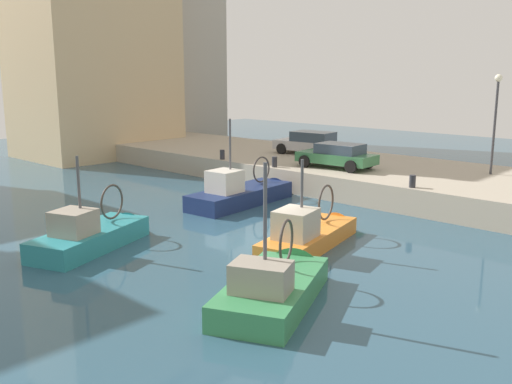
{
  "coord_description": "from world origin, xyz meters",
  "views": [
    {
      "loc": [
        -15.17,
        -13.79,
        6.14
      ],
      "look_at": [
        1.98,
        2.3,
        1.2
      ],
      "focal_mm": 40.26,
      "sensor_mm": 36.0,
      "label": 1
    }
  ],
  "objects_px": {
    "mooring_bollard_south": "(412,181)",
    "mooring_bollard_north": "(222,155)",
    "parked_car_silver": "(311,143)",
    "parked_car_green": "(338,155)",
    "fishing_boat_navy": "(245,200)",
    "mooring_bollard_mid": "(274,162)",
    "fishing_boat_orange": "(312,240)",
    "quay_streetlamp": "(496,108)",
    "fishing_boat_green": "(277,295)",
    "fishing_boat_teal": "(97,243)"
  },
  "relations": [
    {
      "from": "parked_car_green",
      "to": "mooring_bollard_north",
      "type": "height_order",
      "value": "parked_car_green"
    },
    {
      "from": "fishing_boat_green",
      "to": "parked_car_silver",
      "type": "bearing_deg",
      "value": 35.21
    },
    {
      "from": "fishing_boat_orange",
      "to": "fishing_boat_navy",
      "type": "relative_size",
      "value": 0.92
    },
    {
      "from": "fishing_boat_orange",
      "to": "fishing_boat_teal",
      "type": "height_order",
      "value": "fishing_boat_teal"
    },
    {
      "from": "mooring_bollard_south",
      "to": "parked_car_silver",
      "type": "bearing_deg",
      "value": 62.0
    },
    {
      "from": "fishing_boat_navy",
      "to": "mooring_bollard_north",
      "type": "bearing_deg",
      "value": 56.22
    },
    {
      "from": "fishing_boat_green",
      "to": "parked_car_green",
      "type": "distance_m",
      "value": 15.32
    },
    {
      "from": "parked_car_silver",
      "to": "mooring_bollard_mid",
      "type": "bearing_deg",
      "value": -163.36
    },
    {
      "from": "fishing_boat_teal",
      "to": "quay_streetlamp",
      "type": "distance_m",
      "value": 19.54
    },
    {
      "from": "fishing_boat_orange",
      "to": "parked_car_silver",
      "type": "distance_m",
      "value": 14.93
    },
    {
      "from": "parked_car_silver",
      "to": "mooring_bollard_mid",
      "type": "relative_size",
      "value": 8.25
    },
    {
      "from": "fishing_boat_orange",
      "to": "quay_streetlamp",
      "type": "xyz_separation_m",
      "value": [
        12.26,
        -1.56,
        4.29
      ]
    },
    {
      "from": "fishing_boat_green",
      "to": "fishing_boat_teal",
      "type": "bearing_deg",
      "value": 95.48
    },
    {
      "from": "parked_car_green",
      "to": "quay_streetlamp",
      "type": "relative_size",
      "value": 0.87
    },
    {
      "from": "parked_car_green",
      "to": "parked_car_silver",
      "type": "bearing_deg",
      "value": 53.58
    },
    {
      "from": "fishing_boat_green",
      "to": "fishing_boat_navy",
      "type": "relative_size",
      "value": 0.86
    },
    {
      "from": "fishing_boat_navy",
      "to": "mooring_bollard_mid",
      "type": "bearing_deg",
      "value": 18.29
    },
    {
      "from": "parked_car_silver",
      "to": "fishing_boat_navy",
      "type": "bearing_deg",
      "value": -162.69
    },
    {
      "from": "fishing_boat_orange",
      "to": "fishing_boat_green",
      "type": "xyz_separation_m",
      "value": [
        -4.66,
        -2.37,
        -0.06
      ]
    },
    {
      "from": "fishing_boat_navy",
      "to": "mooring_bollard_mid",
      "type": "xyz_separation_m",
      "value": [
        3.43,
        1.13,
        1.34
      ]
    },
    {
      "from": "fishing_boat_navy",
      "to": "mooring_bollard_mid",
      "type": "height_order",
      "value": "fishing_boat_navy"
    },
    {
      "from": "fishing_boat_orange",
      "to": "fishing_boat_green",
      "type": "height_order",
      "value": "fishing_boat_green"
    },
    {
      "from": "fishing_boat_green",
      "to": "parked_car_silver",
      "type": "height_order",
      "value": "fishing_boat_green"
    },
    {
      "from": "mooring_bollard_mid",
      "to": "quay_streetlamp",
      "type": "relative_size",
      "value": 0.11
    },
    {
      "from": "fishing_boat_orange",
      "to": "mooring_bollard_mid",
      "type": "bearing_deg",
      "value": 49.13
    },
    {
      "from": "mooring_bollard_south",
      "to": "fishing_boat_orange",
      "type": "bearing_deg",
      "value": 176.85
    },
    {
      "from": "fishing_boat_navy",
      "to": "mooring_bollard_north",
      "type": "height_order",
      "value": "fishing_boat_navy"
    },
    {
      "from": "parked_car_silver",
      "to": "mooring_bollard_north",
      "type": "xyz_separation_m",
      "value": [
        -5.06,
        2.49,
        -0.44
      ]
    },
    {
      "from": "fishing_boat_teal",
      "to": "mooring_bollard_mid",
      "type": "height_order",
      "value": "fishing_boat_teal"
    },
    {
      "from": "fishing_boat_green",
      "to": "parked_car_silver",
      "type": "relative_size",
      "value": 1.26
    },
    {
      "from": "fishing_boat_navy",
      "to": "mooring_bollard_south",
      "type": "bearing_deg",
      "value": -63.42
    },
    {
      "from": "fishing_boat_teal",
      "to": "fishing_boat_green",
      "type": "bearing_deg",
      "value": -84.52
    },
    {
      "from": "mooring_bollard_mid",
      "to": "quay_streetlamp",
      "type": "height_order",
      "value": "quay_streetlamp"
    },
    {
      "from": "fishing_boat_orange",
      "to": "mooring_bollard_north",
      "type": "height_order",
      "value": "fishing_boat_orange"
    },
    {
      "from": "fishing_boat_navy",
      "to": "parked_car_silver",
      "type": "bearing_deg",
      "value": 17.31
    },
    {
      "from": "fishing_boat_green",
      "to": "quay_streetlamp",
      "type": "xyz_separation_m",
      "value": [
        16.92,
        0.81,
        4.35
      ]
    },
    {
      "from": "mooring_bollard_south",
      "to": "mooring_bollard_north",
      "type": "xyz_separation_m",
      "value": [
        0.0,
        12.0,
        0.0
      ]
    },
    {
      "from": "quay_streetlamp",
      "to": "fishing_boat_green",
      "type": "bearing_deg",
      "value": -177.25
    },
    {
      "from": "parked_car_green",
      "to": "mooring_bollard_mid",
      "type": "relative_size",
      "value": 7.62
    },
    {
      "from": "mooring_bollard_south",
      "to": "mooring_bollard_mid",
      "type": "distance_m",
      "value": 8.0
    },
    {
      "from": "fishing_boat_navy",
      "to": "mooring_bollard_mid",
      "type": "distance_m",
      "value": 3.86
    },
    {
      "from": "parked_car_silver",
      "to": "quay_streetlamp",
      "type": "bearing_deg",
      "value": -86.84
    },
    {
      "from": "parked_car_green",
      "to": "mooring_bollard_north",
      "type": "xyz_separation_m",
      "value": [
        -2.03,
        6.6,
        -0.4
      ]
    },
    {
      "from": "mooring_bollard_south",
      "to": "quay_streetlamp",
      "type": "relative_size",
      "value": 0.11
    },
    {
      "from": "parked_car_silver",
      "to": "parked_car_green",
      "type": "bearing_deg",
      "value": -126.42
    },
    {
      "from": "fishing_boat_green",
      "to": "quay_streetlamp",
      "type": "bearing_deg",
      "value": 2.75
    },
    {
      "from": "mooring_bollard_mid",
      "to": "mooring_bollard_north",
      "type": "relative_size",
      "value": 1.0
    },
    {
      "from": "mooring_bollard_mid",
      "to": "mooring_bollard_south",
      "type": "bearing_deg",
      "value": -90.0
    },
    {
      "from": "fishing_boat_navy",
      "to": "fishing_boat_teal",
      "type": "xyz_separation_m",
      "value": [
        -8.59,
        -0.95,
        -0.01
      ]
    },
    {
      "from": "fishing_boat_orange",
      "to": "quay_streetlamp",
      "type": "height_order",
      "value": "quay_streetlamp"
    }
  ]
}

